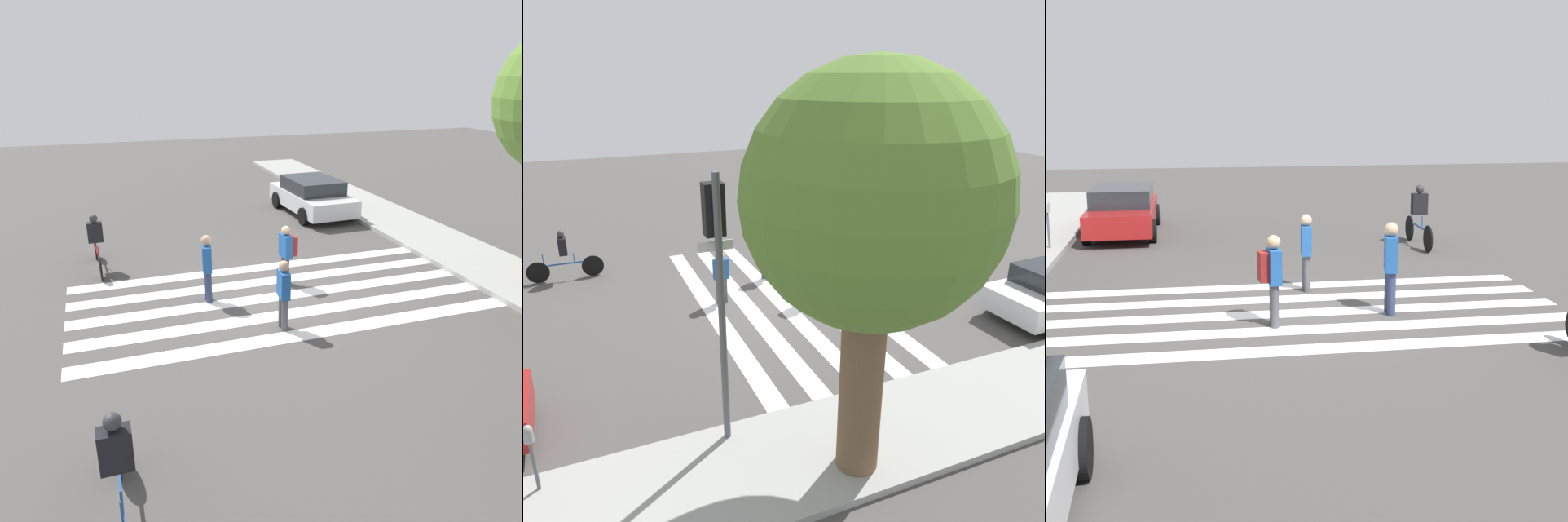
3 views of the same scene
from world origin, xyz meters
The scene contains 8 objects.
ground_plane centered at (0.00, 0.00, 0.00)m, with size 60.00×60.00×0.00m, color #4C4947.
crosswalk_stripes centered at (0.00, 0.00, 0.00)m, with size 4.44×10.00×0.01m.
parking_meter centered at (6.27, 5.36, 0.99)m, with size 0.15×0.15×1.33m.
pedestrian_adult_yellow_jacket centered at (-0.30, -1.70, 0.95)m, with size 0.49×0.28×1.68m.
pedestrian_adult_tall_backpack centered at (-0.69, 0.48, 0.93)m, with size 0.45×0.38×1.58m.
pedestrian_child_with_backpack centered at (1.57, -0.47, 0.89)m, with size 0.45×0.23×1.57m.
cyclist_mid_street centered at (5.68, -4.14, 0.87)m, with size 2.32×0.40×1.63m.
car_parked_dark_suv centered at (8.76, 3.73, 0.71)m, with size 4.78×1.98×1.38m.
Camera 3 is at (-12.54, 1.78, 3.77)m, focal length 50.00 mm.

